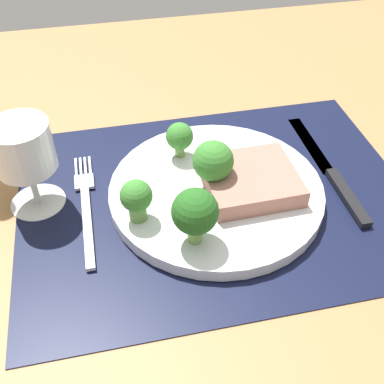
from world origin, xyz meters
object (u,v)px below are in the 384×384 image
(knife, at_px, (332,174))
(wine_glass, at_px, (24,153))
(fork, at_px, (86,205))
(steak, at_px, (250,180))
(plate, at_px, (216,191))

(knife, height_order, wine_glass, wine_glass)
(wine_glass, bearing_deg, fork, -21.80)
(steak, xyz_separation_m, knife, (0.12, 0.02, -0.02))
(steak, bearing_deg, plate, 165.09)
(steak, distance_m, fork, 0.20)
(steak, bearing_deg, fork, 172.86)
(plate, height_order, knife, plate)
(fork, relative_size, knife, 0.83)
(plate, xyz_separation_m, knife, (0.16, 0.01, -0.00))
(plate, bearing_deg, knife, 1.95)
(plate, relative_size, wine_glass, 2.28)
(fork, bearing_deg, plate, -3.93)
(steak, relative_size, fork, 0.56)
(plate, bearing_deg, steak, -14.91)
(plate, relative_size, fork, 1.35)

